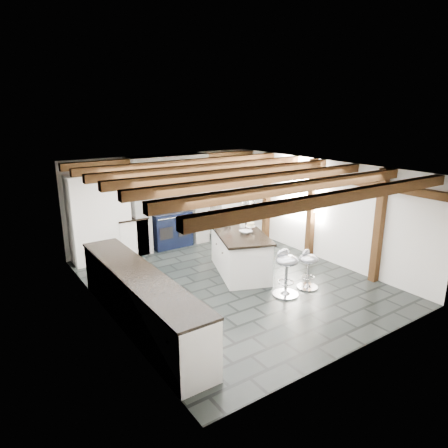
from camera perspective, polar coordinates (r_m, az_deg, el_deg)
ground at (r=8.19m, az=1.01°, el=-8.17°), size 6.00×6.00×0.00m
room_shell at (r=8.68m, az=-7.67°, el=0.58°), size 6.00×6.03×6.00m
range_cooker at (r=10.19m, az=-7.71°, el=-0.61°), size 1.00×0.63×0.99m
kitchen_island at (r=8.46m, az=2.27°, el=-4.01°), size 1.53×2.03×1.19m
bar_stool_near at (r=7.89m, az=11.92°, el=-5.73°), size 0.48×0.48×0.77m
bar_stool_far at (r=7.48m, az=8.87°, el=-6.17°), size 0.48×0.48×0.89m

